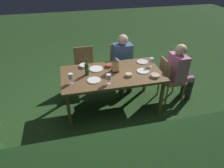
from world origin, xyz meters
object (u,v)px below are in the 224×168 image
object	(u,v)px
wine_glass_a	(109,77)
plate_d	(142,62)
plate_b	(96,69)
bowl_bread	(155,76)
green_bottle_on_table	(87,69)
person_in_blue	(123,60)
chair_head_near	(169,78)
plate_a	(143,71)
chair_side_left_a	(120,62)
plate_c	(94,80)
person_in_pink	(180,70)
lantern_centerpiece	(115,63)
wine_glass_c	(71,77)
bowl_olives	(84,66)
chair_side_left_b	(85,66)
dining_table	(112,76)
wine_glass_b	(151,61)
bowl_dip	(109,65)
bowl_salad	(129,75)

from	to	relation	value
wine_glass_a	plate_d	distance (m)	0.99
plate_b	bowl_bread	bearing A→B (deg)	151.90
green_bottle_on_table	bowl_bread	size ratio (longest dim) A/B	1.93
person_in_blue	chair_head_near	xyz separation A→B (m)	(-0.72, 0.65, -0.15)
plate_a	chair_side_left_a	bearing A→B (deg)	-80.71
plate_c	person_in_pink	bearing A→B (deg)	-174.12
person_in_blue	lantern_centerpiece	world-z (taller)	person_in_blue
wine_glass_c	bowl_olives	world-z (taller)	wine_glass_c
chair_side_left_b	green_bottle_on_table	bearing A→B (deg)	87.69
dining_table	wine_glass_b	size ratio (longest dim) A/B	10.19
bowl_dip	bowl_salad	bearing A→B (deg)	120.33
chair_side_left_a	plate_b	bearing A→B (deg)	45.78
person_in_blue	bowl_salad	world-z (taller)	person_in_blue
person_in_pink	person_in_blue	bearing A→B (deg)	-35.45
lantern_centerpiece	person_in_pink	bearing A→B (deg)	177.23
green_bottle_on_table	plate_d	world-z (taller)	green_bottle_on_table
plate_b	bowl_bread	xyz separation A→B (m)	(-0.91, 0.49, 0.02)
chair_head_near	bowl_salad	size ratio (longest dim) A/B	7.55
chair_head_near	plate_b	bearing A→B (deg)	-8.48
lantern_centerpiece	bowl_dip	world-z (taller)	lantern_centerpiece
plate_c	lantern_centerpiece	bearing A→B (deg)	-150.76
green_bottle_on_table	plate_a	size ratio (longest dim) A/B	1.38
bowl_dip	dining_table	bearing A→B (deg)	89.04
wine_glass_c	bowl_olives	xyz separation A→B (m)	(-0.26, -0.50, -0.09)
person_in_blue	chair_head_near	size ratio (longest dim) A/B	1.32
bowl_olives	wine_glass_c	bearing A→B (deg)	63.01
wine_glass_c	bowl_olives	bearing A→B (deg)	-116.99
bowl_dip	wine_glass_b	bearing A→B (deg)	166.97
wine_glass_a	plate_a	world-z (taller)	wine_glass_a
dining_table	wine_glass_b	xyz separation A→B (m)	(-0.74, -0.08, 0.17)
chair_head_near	bowl_dip	bearing A→B (deg)	-12.58
chair_head_near	wine_glass_b	distance (m)	0.53
chair_side_left_b	plate_c	xyz separation A→B (m)	(-0.05, 1.02, 0.26)
person_in_blue	wine_glass_b	world-z (taller)	person_in_blue
bowl_salad	plate_c	bearing A→B (deg)	0.41
lantern_centerpiece	wine_glass_a	size ratio (longest dim) A/B	1.57
wine_glass_a	bowl_olives	bearing A→B (deg)	-64.67
plate_a	dining_table	bearing A→B (deg)	-6.63
chair_head_near	wine_glass_a	size ratio (longest dim) A/B	5.15
dining_table	green_bottle_on_table	distance (m)	0.45
chair_side_left_a	wine_glass_b	distance (m)	0.93
chair_side_left_a	bowl_bread	distance (m)	1.20
chair_side_left_a	lantern_centerpiece	size ratio (longest dim) A/B	3.28
bowl_olives	chair_side_left_b	bearing A→B (deg)	-95.82
plate_d	bowl_bread	distance (m)	0.56
bowl_olives	bowl_dip	world-z (taller)	bowl_dip
wine_glass_a	chair_head_near	bearing A→B (deg)	-165.69
wine_glass_c	bowl_bread	world-z (taller)	wine_glass_c
bowl_salad	lantern_centerpiece	bearing A→B (deg)	-51.94
chair_head_near	plate_d	distance (m)	0.59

